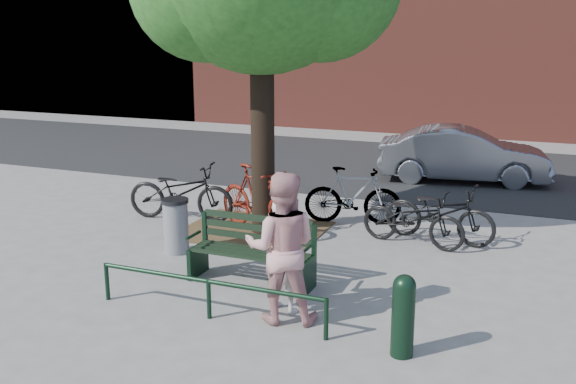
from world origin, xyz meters
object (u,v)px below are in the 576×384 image
at_px(park_bench, 253,249).
at_px(bollard, 403,313).
at_px(bicycle_c, 440,213).
at_px(person_right, 282,248).
at_px(parked_car, 463,155).
at_px(person_left, 284,254).
at_px(litter_bin, 176,225).

xyz_separation_m(park_bench, bollard, (2.37, -1.31, 0.02)).
height_order(bollard, bicycle_c, bicycle_c).
xyz_separation_m(park_bench, person_right, (0.83, -0.97, 0.44)).
distance_m(park_bench, parked_car, 7.64).
bearing_deg(person_left, bollard, 175.18).
xyz_separation_m(litter_bin, bicycle_c, (3.75, 2.12, 0.05)).
xyz_separation_m(person_left, person_right, (0.08, -0.26, 0.17)).
bearing_deg(person_right, parked_car, -114.46).
relative_size(park_bench, bollard, 1.88).
distance_m(bollard, bicycle_c, 4.09).
relative_size(bollard, parked_car, 0.24).
bearing_deg(parked_car, litter_bin, 143.29).
xyz_separation_m(park_bench, litter_bin, (-1.65, 0.65, -0.04)).
bearing_deg(bicycle_c, litter_bin, 128.80).
bearing_deg(litter_bin, bicycle_c, 29.46).
bearing_deg(parked_car, person_right, 163.74).
distance_m(person_left, person_right, 0.32).
relative_size(person_left, litter_bin, 1.71).
relative_size(person_right, bicycle_c, 0.98).
distance_m(bollard, litter_bin, 4.47).
bearing_deg(litter_bin, parked_car, 62.31).
bearing_deg(person_right, bollard, 150.52).
distance_m(park_bench, person_left, 1.07).
bearing_deg(person_left, litter_bin, -14.48).
bearing_deg(person_right, park_bench, -66.74).
distance_m(person_right, bollard, 1.63).
xyz_separation_m(bollard, parked_car, (-0.48, 8.71, 0.14)).
height_order(park_bench, litter_bin, park_bench).
height_order(park_bench, parked_car, parked_car).
xyz_separation_m(person_right, bicycle_c, (1.27, 3.75, -0.43)).
distance_m(person_left, parked_car, 8.20).
xyz_separation_m(bollard, bicycle_c, (-0.27, 4.08, -0.00)).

